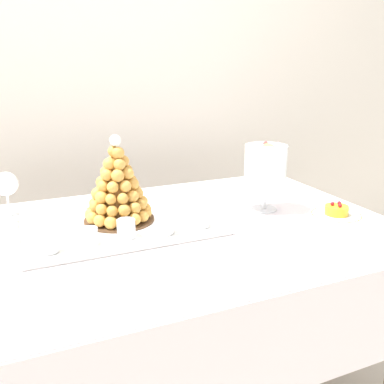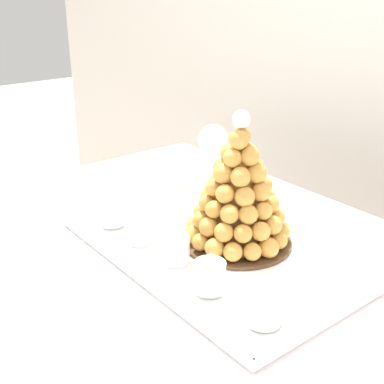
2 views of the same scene
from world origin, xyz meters
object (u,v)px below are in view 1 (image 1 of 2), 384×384
object	(u,v)px
croquembouche	(118,189)
dessert_cup_mid_right	(165,225)
dessert_cup_left	(49,244)
dessert_cup_mid_left	(90,237)
fruit_tart_plate	(336,213)
macaron_goblet	(265,169)
serving_tray	(120,227)
dessert_cup_centre	(126,229)
wine_glass	(6,185)
dessert_cup_right	(200,220)

from	to	relation	value
croquembouche	dessert_cup_mid_right	size ratio (longest dim) A/B	4.93
dessert_cup_left	dessert_cup_mid_right	size ratio (longest dim) A/B	0.90
dessert_cup_mid_left	fruit_tart_plate	bearing A→B (deg)	-5.22
croquembouche	macaron_goblet	distance (m)	0.52
croquembouche	serving_tray	bearing A→B (deg)	-100.44
dessert_cup_left	dessert_cup_mid_left	xyz separation A→B (m)	(0.11, 0.00, -0.00)
serving_tray	dessert_cup_mid_right	world-z (taller)	dessert_cup_mid_right
fruit_tart_plate	dessert_cup_mid_right	bearing A→B (deg)	172.81
dessert_cup_centre	wine_glass	distance (m)	0.49
dessert_cup_mid_right	dessert_cup_right	world-z (taller)	dessert_cup_mid_right
dessert_cup_right	fruit_tart_plate	xyz separation A→B (m)	(0.48, -0.08, -0.02)
croquembouche	wine_glass	world-z (taller)	croquembouche
croquembouche	dessert_cup_mid_left	bearing A→B (deg)	-128.25
dessert_cup_left	dessert_cup_right	bearing A→B (deg)	1.33
wine_glass	macaron_goblet	bearing A→B (deg)	-19.15
dessert_cup_mid_left	fruit_tart_plate	world-z (taller)	dessert_cup_mid_left
fruit_tart_plate	wine_glass	size ratio (longest dim) A/B	1.11
dessert_cup_mid_left	dessert_cup_mid_right	distance (m)	0.23
croquembouche	dessert_cup_left	size ratio (longest dim) A/B	5.45
dessert_cup_mid_right	macaron_goblet	distance (m)	0.43
croquembouche	dessert_cup_left	world-z (taller)	croquembouche
croquembouche	fruit_tart_plate	distance (m)	0.75
serving_tray	fruit_tart_plate	world-z (taller)	fruit_tart_plate
dessert_cup_mid_left	dessert_cup_right	world-z (taller)	dessert_cup_mid_left
serving_tray	dessert_cup_mid_left	world-z (taller)	dessert_cup_mid_left
dessert_cup_mid_left	croquembouche	bearing A→B (deg)	51.75
macaron_goblet	fruit_tart_plate	size ratio (longest dim) A/B	1.46
dessert_cup_mid_left	dessert_cup_centre	size ratio (longest dim) A/B	0.91
dessert_cup_left	dessert_cup_centre	bearing A→B (deg)	3.41
serving_tray	croquembouche	bearing A→B (deg)	79.56
dessert_cup_mid_left	macaron_goblet	size ratio (longest dim) A/B	0.20
dessert_cup_mid_right	macaron_goblet	bearing A→B (deg)	11.37
dessert_cup_mid_left	dessert_cup_mid_right	xyz separation A→B (m)	(0.23, 0.00, 0.00)
dessert_cup_mid_left	wine_glass	size ratio (longest dim) A/B	0.33
fruit_tart_plate	serving_tray	bearing A→B (deg)	165.70
serving_tray	macaron_goblet	bearing A→B (deg)	-2.68
dessert_cup_mid_left	macaron_goblet	world-z (taller)	macaron_goblet
dessert_cup_mid_right	wine_glass	xyz separation A→B (m)	(-0.43, 0.37, 0.08)
dessert_cup_left	dessert_cup_centre	world-z (taller)	dessert_cup_centre
macaron_goblet	wine_glass	size ratio (longest dim) A/B	1.62
dessert_cup_left	dessert_cup_mid_left	size ratio (longest dim) A/B	1.03
serving_tray	dessert_cup_mid_left	size ratio (longest dim) A/B	12.13
dessert_cup_left	fruit_tart_plate	size ratio (longest dim) A/B	0.30
croquembouche	dessert_cup_mid_left	distance (m)	0.22
serving_tray	dessert_cup_left	world-z (taller)	dessert_cup_left
dessert_cup_centre	macaron_goblet	distance (m)	0.54
dessert_cup_right	wine_glass	size ratio (longest dim) A/B	0.37
dessert_cup_right	macaron_goblet	size ratio (longest dim) A/B	0.23
dessert_cup_mid_left	fruit_tart_plate	xyz separation A→B (m)	(0.83, -0.08, -0.02)
dessert_cup_right	wine_glass	xyz separation A→B (m)	(-0.56, 0.36, 0.08)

